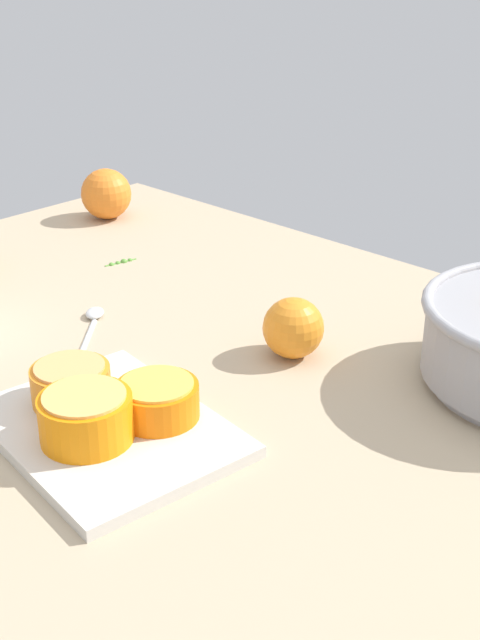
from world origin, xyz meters
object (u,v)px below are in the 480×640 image
object	(u,v)px
orange_half_1	(157,400)
orange_half_2	(86,417)
spoon	(91,327)
cutting_board	(108,430)
orange_half_0	(71,384)
loose_orange_0	(293,328)
loose_orange_3	(106,194)

from	to	relation	value
orange_half_1	orange_half_2	distance (cm)	7.32
spoon	cutting_board	bearing A→B (deg)	-33.27
orange_half_0	orange_half_2	xyz separation A→B (cm)	(6.48, -3.01, 0.32)
orange_half_0	loose_orange_0	xyz separation A→B (cm)	(8.19, 24.55, 0.26)
cutting_board	loose_orange_0	bearing A→B (deg)	84.93
orange_half_2	loose_orange_3	distance (cm)	68.57
loose_orange_3	cutting_board	bearing A→B (deg)	-38.32
cutting_board	spoon	bearing A→B (deg)	146.73
loose_orange_3	loose_orange_0	bearing A→B (deg)	-16.77
orange_half_1	orange_half_2	xyz separation A→B (cm)	(-1.86, -7.07, 0.47)
cutting_board	spoon	distance (cm)	23.77
orange_half_0	spoon	bearing A→B (deg)	137.41
cutting_board	loose_orange_0	size ratio (longest dim) A/B	3.54
cutting_board	orange_half_2	bearing A→B (deg)	-79.75
orange_half_0	loose_orange_0	world-z (taller)	loose_orange_0
cutting_board	orange_half_0	bearing A→B (deg)	177.37
orange_half_2	spoon	xyz separation A→B (cm)	(-20.37, 15.78, -3.13)
orange_half_0	spoon	distance (cm)	19.07
orange_half_1	spoon	bearing A→B (deg)	158.59
cutting_board	orange_half_0	distance (cm)	6.54
loose_orange_0	loose_orange_3	world-z (taller)	loose_orange_3
orange_half_1	cutting_board	bearing A→B (deg)	-118.59
orange_half_1	orange_half_2	bearing A→B (deg)	-104.77
orange_half_0	orange_half_1	distance (cm)	9.28
loose_orange_3	orange_half_1	bearing A→B (deg)	-34.09
orange_half_2	orange_half_0	bearing A→B (deg)	155.06
loose_orange_0	loose_orange_3	distance (cm)	56.76
orange_half_1	loose_orange_3	xyz separation A→B (cm)	(-54.49, 36.88, 1.09)
orange_half_1	loose_orange_3	size ratio (longest dim) A/B	0.97
spoon	orange_half_1	bearing A→B (deg)	-21.41
loose_orange_0	orange_half_1	bearing A→B (deg)	-89.57
loose_orange_0	spoon	size ratio (longest dim) A/B	0.53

